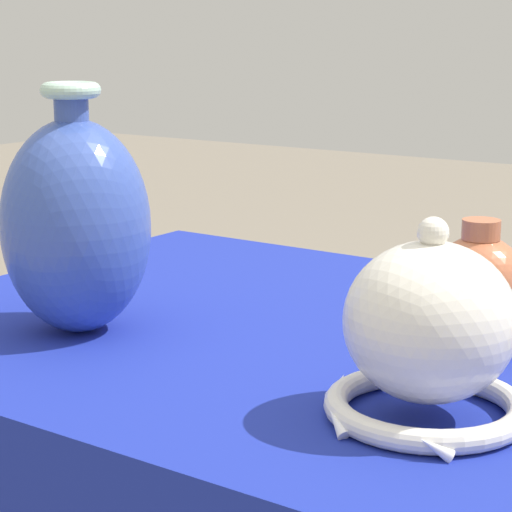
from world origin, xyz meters
TOP-DOWN VIEW (x-y plane):
  - display_table at (0.00, -0.02)m, footprint 1.03×0.75m
  - vase_tall_bulbous at (-0.24, -0.15)m, footprint 0.17×0.17m
  - vase_dome_bell at (0.21, -0.16)m, footprint 0.20×0.19m
  - jar_round_terracotta at (0.16, 0.06)m, footprint 0.11×0.11m

SIDE VIEW (x-z plane):
  - display_table at x=0.00m, z-range 0.29..1.04m
  - jar_round_terracotta at x=0.16m, z-range 0.74..0.88m
  - vase_dome_bell at x=0.21m, z-range 0.73..0.92m
  - vase_tall_bulbous at x=-0.24m, z-range 0.73..1.01m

